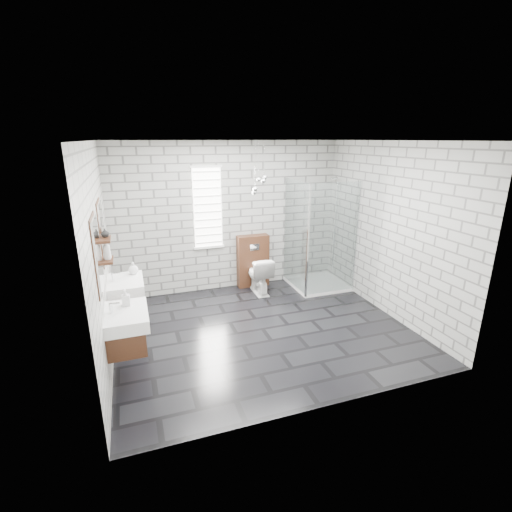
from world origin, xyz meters
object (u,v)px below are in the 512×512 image
shower_enclosure (316,263)px  toilet (259,275)px  vanity_right (123,286)px  vanity_left (123,319)px  cistern_panel (253,261)px

shower_enclosure → toilet: bearing=171.6°
vanity_right → shower_enclosure: size_ratio=0.77×
vanity_left → toilet: (2.32, 1.90, -0.41)m
vanity_left → cistern_panel: size_ratio=1.57×
vanity_right → shower_enclosure: (3.41, 0.70, -0.25)m
cistern_panel → toilet: size_ratio=1.46×
vanity_left → toilet: vanity_left is taller
cistern_panel → shower_enclosure: bearing=-25.5°
cistern_panel → toilet: 0.39m
shower_enclosure → toilet: 1.11m
vanity_right → shower_enclosure: 3.49m
vanity_right → toilet: (2.32, 0.86, -0.41)m
shower_enclosure → toilet: (-1.08, 0.16, -0.16)m
toilet → vanity_right: bearing=21.2°
cistern_panel → toilet: cistern_panel is taller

